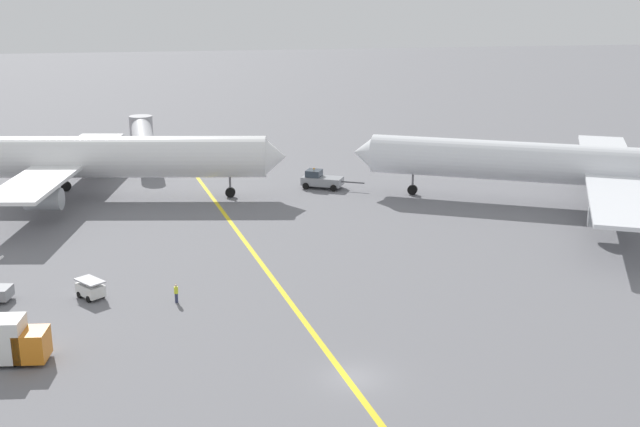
% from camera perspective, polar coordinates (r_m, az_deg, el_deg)
% --- Properties ---
extents(ground_plane, '(600.00, 600.00, 0.00)m').
position_cam_1_polar(ground_plane, '(56.51, 2.51, -11.84)').
color(ground_plane, slate).
extents(taxiway_stripe, '(15.33, 119.14, 0.01)m').
position_cam_1_polar(taxiway_stripe, '(64.99, -1.08, -7.92)').
color(taxiway_stripe, yellow).
rests_on(taxiway_stripe, ground).
extents(airliner_at_gate_left, '(53.15, 40.62, 17.03)m').
position_cam_1_polar(airliner_at_gate_left, '(106.16, -17.22, 3.90)').
color(airliner_at_gate_left, white).
rests_on(airliner_at_gate_left, ground).
extents(airliner_being_pushed, '(55.46, 46.48, 15.22)m').
position_cam_1_polar(airliner_being_pushed, '(102.64, 19.27, 3.23)').
color(airliner_being_pushed, white).
rests_on(airliner_being_pushed, ground).
extents(pushback_tug, '(8.29, 5.30, 2.75)m').
position_cam_1_polar(pushback_tug, '(107.33, 0.07, 2.47)').
color(pushback_tug, gray).
rests_on(pushback_tug, ground).
extents(gse_baggage_cart_near_cluster, '(2.90, 3.13, 1.71)m').
position_cam_1_polar(gse_baggage_cart_near_cluster, '(72.43, -16.34, -5.28)').
color(gse_baggage_cart_near_cluster, silver).
rests_on(gse_baggage_cart_near_cluster, ground).
extents(gse_catering_truck_tall, '(6.11, 3.15, 3.50)m').
position_cam_1_polar(gse_catering_truck_tall, '(62.16, -21.95, -8.57)').
color(gse_catering_truck_tall, orange).
rests_on(gse_catering_truck_tall, ground).
extents(ground_crew_ramp_agent_by_cones, '(0.36, 0.36, 1.70)m').
position_cam_1_polar(ground_crew_ramp_agent_by_cones, '(69.70, -10.41, -5.71)').
color(ground_crew_ramp_agent_by_cones, '#2D3351').
rests_on(ground_crew_ramp_agent_by_cones, ground).
extents(jet_bridge, '(4.54, 21.36, 5.94)m').
position_cam_1_polar(jet_bridge, '(127.26, -12.79, 5.62)').
color(jet_bridge, '#B7B7BC').
rests_on(jet_bridge, ground).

